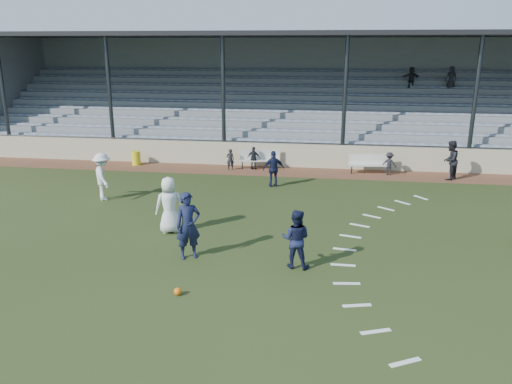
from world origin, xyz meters
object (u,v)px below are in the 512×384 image
bench_left (260,157)px  bench_right (370,162)px  player_navy_lead (188,226)px  official (450,160)px  football (178,291)px  trash_bin (136,158)px  player_white_lead (169,205)px

bench_left → bench_right: size_ratio=1.00×
player_navy_lead → official: (9.42, 10.21, -0.07)m
bench_left → football: 13.34m
trash_bin → player_navy_lead: size_ratio=0.36×
bench_left → football: size_ratio=10.52×
football → official: 15.45m
trash_bin → player_navy_lead: 12.40m
bench_right → trash_bin: bench_right is taller
bench_left → player_white_lead: 9.32m
trash_bin → player_white_lead: size_ratio=0.38×
bench_left → player_navy_lead: (-0.53, -11.07, 0.40)m
football → official: (9.08, 12.47, 0.82)m
bench_left → player_navy_lead: 11.09m
player_navy_lead → official: bearing=18.4°
trash_bin → player_white_lead: bearing=-62.5°
bench_right → official: (3.53, -0.65, 0.34)m
bench_left → trash_bin: bearing=170.4°
bench_right → player_navy_lead: 12.36m
bench_right → player_navy_lead: size_ratio=1.03×
football → player_white_lead: (-1.52, 4.18, 0.84)m
bench_left → official: official is taller
bench_right → bench_left: bearing=171.7°
bench_right → player_navy_lead: player_navy_lead is taller
football → official: size_ratio=0.11×
trash_bin → football: bearing=-64.8°
football → player_white_lead: player_white_lead is taller
bench_left → bench_right: (5.36, -0.21, 0.00)m
player_navy_lead → official: size_ratio=1.10×
football → trash_bin: bearing=115.2°
trash_bin → official: bearing=-2.6°
football → official: bearing=53.9°
bench_left → player_white_lead: player_white_lead is taller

